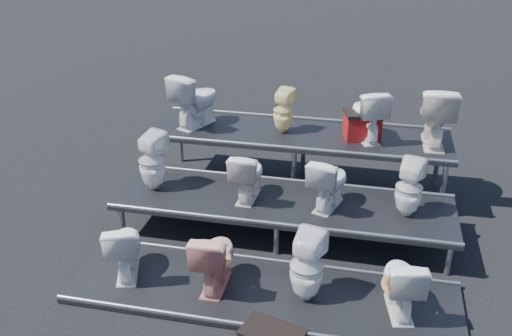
% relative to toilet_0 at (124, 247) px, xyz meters
% --- Properties ---
extents(ground, '(80.00, 80.00, 0.00)m').
position_rel_toilet_0_xyz_m(ground, '(1.56, 1.30, -0.40)').
color(ground, black).
rests_on(ground, ground).
extents(tier_front, '(4.20, 1.20, 0.06)m').
position_rel_toilet_0_xyz_m(tier_front, '(1.56, 0.00, -0.37)').
color(tier_front, black).
rests_on(tier_front, ground).
extents(tier_mid, '(4.20, 1.20, 0.46)m').
position_rel_toilet_0_xyz_m(tier_mid, '(1.56, 1.30, -0.17)').
color(tier_mid, black).
rests_on(tier_mid, ground).
extents(tier_back, '(4.20, 1.20, 0.86)m').
position_rel_toilet_0_xyz_m(tier_back, '(1.56, 2.60, 0.03)').
color(tier_back, black).
rests_on(tier_back, ground).
extents(toilet_0, '(0.58, 0.76, 0.69)m').
position_rel_toilet_0_xyz_m(toilet_0, '(0.00, 0.00, 0.00)').
color(toilet_0, silver).
rests_on(toilet_0, tier_front).
extents(toilet_1, '(0.40, 0.70, 0.71)m').
position_rel_toilet_0_xyz_m(toilet_1, '(1.04, 0.00, 0.01)').
color(toilet_1, tan).
rests_on(toilet_1, tier_front).
extents(toilet_2, '(0.43, 0.43, 0.79)m').
position_rel_toilet_0_xyz_m(toilet_2, '(2.03, 0.00, 0.05)').
color(toilet_2, silver).
rests_on(toilet_2, tier_front).
extents(toilet_3, '(0.50, 0.73, 0.68)m').
position_rel_toilet_0_xyz_m(toilet_3, '(2.99, 0.00, -0.00)').
color(toilet_3, silver).
rests_on(toilet_3, tier_front).
extents(toilet_4, '(0.44, 0.45, 0.77)m').
position_rel_toilet_0_xyz_m(toilet_4, '(-0.15, 1.30, 0.44)').
color(toilet_4, silver).
rests_on(toilet_4, tier_mid).
extents(toilet_5, '(0.39, 0.65, 0.64)m').
position_rel_toilet_0_xyz_m(toilet_5, '(1.10, 1.30, 0.38)').
color(toilet_5, silver).
rests_on(toilet_5, tier_mid).
extents(toilet_6, '(0.55, 0.73, 0.66)m').
position_rel_toilet_0_xyz_m(toilet_6, '(2.11, 1.30, 0.39)').
color(toilet_6, silver).
rests_on(toilet_6, tier_mid).
extents(toilet_7, '(0.39, 0.39, 0.71)m').
position_rel_toilet_0_xyz_m(toilet_7, '(3.05, 1.30, 0.41)').
color(toilet_7, silver).
rests_on(toilet_7, tier_mid).
extents(toilet_8, '(0.71, 0.89, 0.79)m').
position_rel_toilet_0_xyz_m(toilet_8, '(0.03, 2.60, 0.85)').
color(toilet_8, silver).
rests_on(toilet_8, tier_back).
extents(toilet_9, '(0.35, 0.36, 0.64)m').
position_rel_toilet_0_xyz_m(toilet_9, '(1.32, 2.60, 0.77)').
color(toilet_9, '#F6EC9D').
rests_on(toilet_9, tier_back).
extents(toilet_10, '(0.64, 0.81, 0.73)m').
position_rel_toilet_0_xyz_m(toilet_10, '(2.48, 2.60, 0.82)').
color(toilet_10, silver).
rests_on(toilet_10, tier_back).
extents(toilet_11, '(0.49, 0.83, 0.83)m').
position_rel_toilet_0_xyz_m(toilet_11, '(3.37, 2.60, 0.87)').
color(toilet_11, silver).
rests_on(toilet_11, tier_back).
extents(red_crate, '(0.55, 0.48, 0.34)m').
position_rel_toilet_0_xyz_m(red_crate, '(2.42, 2.61, 0.63)').
color(red_crate, maroon).
rests_on(red_crate, tier_back).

